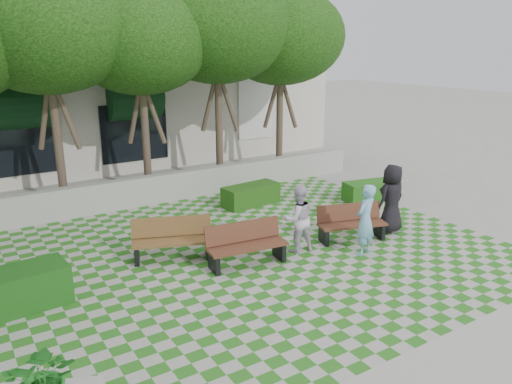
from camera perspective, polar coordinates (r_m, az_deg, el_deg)
ground at (r=11.28m, az=1.99°, el=-9.07°), size 90.00×90.00×0.00m
lawn at (r=12.04m, az=-0.73°, el=-7.32°), size 12.00×12.00×0.00m
retaining_wall at (r=16.28m, az=-10.45°, el=0.50°), size 15.00×0.36×0.90m
bench_east at (r=13.10m, az=10.82°, el=-3.53°), size 1.85×1.08×0.92m
bench_mid at (r=11.46m, az=-1.14°, el=-6.08°), size 1.91×0.83×0.97m
bench_west at (r=11.90m, az=-9.55°, el=-5.42°), size 1.95×1.24×0.98m
hedge_east at (r=16.56m, az=13.02°, el=0.13°), size 1.90×1.05×0.63m
hedge_midright at (r=15.67m, az=-0.59°, el=-0.34°), size 1.90×0.91×0.64m
hedge_west at (r=10.67m, az=-26.59°, el=-10.23°), size 2.28×1.05×0.78m
person_blue at (r=12.13m, az=12.36°, el=-3.13°), size 0.74×0.60×1.74m
person_dark at (r=13.75m, az=15.22°, el=-0.74°), size 0.96×0.67×1.86m
person_white at (r=12.09m, az=4.79°, el=-3.07°), size 0.90×0.75×1.66m
tree_row at (r=14.84m, az=-18.01°, el=16.96°), size 17.70×13.40×7.41m
building at (r=23.54m, az=-16.07°, el=10.19°), size 18.00×8.92×5.15m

